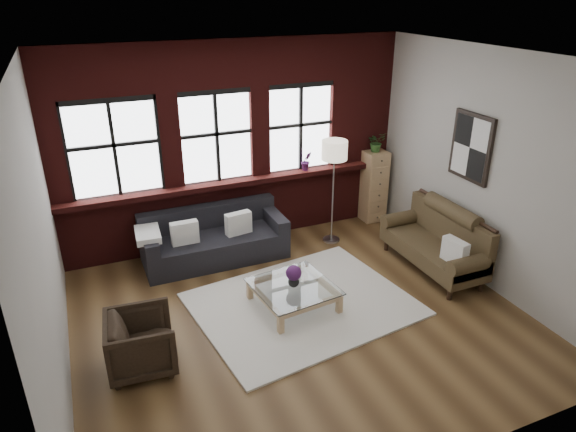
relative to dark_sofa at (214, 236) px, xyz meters
name	(u,v)px	position (x,y,z in m)	size (l,w,h in m)	color
floor	(299,316)	(0.57, -1.90, -0.39)	(5.50, 5.50, 0.00)	#52371E
ceiling	(302,59)	(0.57, -1.90, 2.81)	(5.50, 5.50, 0.00)	white
wall_back	(235,145)	(0.57, 0.60, 1.21)	(5.50, 5.50, 0.00)	#ACA9A0
wall_front	(438,321)	(0.57, -4.40, 1.21)	(5.50, 5.50, 0.00)	#ACA9A0
wall_left	(42,245)	(-2.18, -1.90, 1.21)	(5.00, 5.00, 0.00)	#ACA9A0
wall_right	(486,171)	(3.32, -1.90, 1.21)	(5.00, 5.00, 0.00)	#ACA9A0
brick_backwall	(236,146)	(0.57, 0.54, 1.21)	(5.50, 0.12, 3.20)	#471210
sill_ledge	(239,181)	(0.57, 0.45, 0.65)	(5.50, 0.30, 0.08)	#471210
window_left	(114,150)	(-1.23, 0.55, 1.36)	(1.38, 0.10, 1.50)	black
window_mid	(216,138)	(0.27, 0.55, 1.36)	(1.38, 0.10, 1.50)	black
window_right	(300,129)	(1.67, 0.55, 1.36)	(1.38, 0.10, 1.50)	black
wall_poster	(471,147)	(3.29, -1.60, 1.46)	(0.05, 0.74, 0.94)	black
shag_rug	(303,304)	(0.72, -1.69, -0.38)	(2.73, 2.15, 0.03)	silver
dark_sofa	(214,236)	(0.00, 0.00, 0.00)	(2.16, 0.88, 0.78)	black
pillow_a	(185,233)	(-0.46, -0.10, 0.19)	(0.40, 0.14, 0.34)	white
pillow_b	(238,223)	(0.36, -0.10, 0.19)	(0.40, 0.14, 0.34)	white
vintage_settee	(433,240)	(2.87, -1.57, 0.09)	(0.80, 1.79, 0.96)	#44361F
pillow_settee	(455,251)	(2.79, -2.12, 0.20)	(0.14, 0.38, 0.34)	white
armchair	(141,342)	(-1.41, -2.09, -0.06)	(0.71, 0.73, 0.66)	black
coffee_table	(294,297)	(0.59, -1.67, -0.24)	(0.98, 0.98, 0.33)	tan
vase	(294,281)	(0.59, -1.67, 0.01)	(0.15, 0.15, 0.15)	#B2B2B2
flowers	(294,273)	(0.59, -1.67, 0.12)	(0.20, 0.20, 0.20)	#552060
drawer_chest	(373,186)	(3.01, 0.34, 0.24)	(0.39, 0.39, 1.27)	tan
potted_plant_top	(376,142)	(3.01, 0.34, 1.05)	(0.30, 0.26, 0.34)	#2D5923
floor_lamp	(333,188)	(1.94, -0.16, 0.54)	(0.40, 0.40, 1.86)	#A5A5A8
sill_plant	(306,161)	(1.73, 0.42, 0.85)	(0.17, 0.14, 0.32)	#552060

